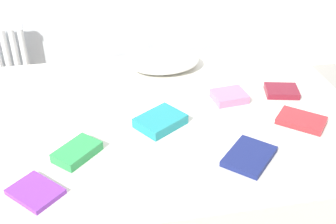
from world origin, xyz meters
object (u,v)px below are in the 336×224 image
textbook_maroon (282,91)px  textbook_purple (35,192)px  textbook_navy (249,156)px  pillow (164,61)px  textbook_pink (229,96)px  textbook_red (301,120)px  bed (170,152)px  textbook_green (77,152)px  textbook_teal (160,121)px

textbook_maroon → textbook_purple: textbook_maroon is taller
textbook_navy → pillow: bearing=56.3°
textbook_pink → textbook_red: bearing=-50.9°
textbook_pink → textbook_purple: bearing=-156.7°
bed → textbook_pink: (0.34, 0.08, 0.27)m
bed → textbook_navy: bearing=-57.2°
textbook_pink → pillow: bearing=117.1°
pillow → textbook_red: (0.57, -0.72, -0.04)m
textbook_green → textbook_red: size_ratio=0.90×
pillow → textbook_navy: 0.97m
textbook_red → textbook_purple: textbook_red is taller
bed → textbook_green: size_ratio=9.76×
textbook_red → textbook_navy: bearing=-107.2°
bed → textbook_green: 0.61m
textbook_green → textbook_pink: 0.89m
bed → textbook_teal: size_ratio=8.93×
textbook_green → textbook_purple: size_ratio=1.03×
textbook_navy → textbook_green: size_ratio=1.16×
bed → textbook_pink: 0.45m
bed → textbook_maroon: (0.65, 0.09, 0.27)m
textbook_teal → textbook_maroon: bearing=-19.5°
textbook_teal → textbook_red: bearing=-42.8°
textbook_navy → textbook_green: 0.77m
textbook_green → textbook_teal: bearing=-22.4°
textbook_navy → textbook_maroon: 0.64m
textbook_pink → textbook_green: bearing=-163.5°
bed → textbook_purple: bearing=-143.2°
textbook_navy → textbook_teal: textbook_teal is taller
pillow → textbook_green: (-0.54, -0.77, -0.03)m
textbook_navy → textbook_maroon: (0.38, 0.52, 0.00)m
pillow → textbook_purple: 1.22m
textbook_maroon → textbook_green: 1.18m
bed → textbook_green: textbook_green is taller
textbook_green → textbook_pink: same height
bed → textbook_red: (0.63, -0.21, 0.27)m
bed → textbook_navy: textbook_navy is taller
textbook_navy → textbook_green: textbook_green is taller
textbook_red → textbook_purple: 1.30m
pillow → textbook_teal: bearing=-101.8°
pillow → textbook_pink: (0.28, -0.43, -0.03)m
textbook_purple → textbook_green: bearing=99.1°
pillow → textbook_red: bearing=-51.5°
textbook_navy → textbook_purple: bearing=136.6°
bed → textbook_red: bearing=-18.1°
pillow → textbook_red: pillow is taller
bed → textbook_maroon: size_ratio=11.26×
textbook_green → textbook_purple: bearing=-172.8°
bed → textbook_red: textbook_red is taller
textbook_green → textbook_maroon: bearing=-27.6°
textbook_maroon → pillow: bearing=157.6°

